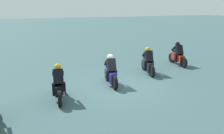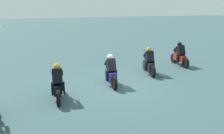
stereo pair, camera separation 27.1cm
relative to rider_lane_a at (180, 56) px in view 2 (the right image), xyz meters
name	(u,v)px [view 2 (the right image)]	position (x,y,z in m)	size (l,w,h in m)	color
ground_plane	(114,85)	(-2.27, 5.26, -0.62)	(120.00, 120.00, 0.00)	#385457
rider_lane_a	(180,56)	(0.00, 0.00, 0.00)	(2.04, 0.55, 1.51)	black
rider_lane_b	(149,63)	(-1.03, 2.73, 0.00)	(2.03, 0.61, 1.51)	black
rider_lane_c	(111,72)	(-2.14, 5.38, 0.00)	(2.04, 0.55, 1.51)	black
rider_lane_d	(58,85)	(-3.15, 8.02, 0.00)	(2.04, 0.57, 1.51)	black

